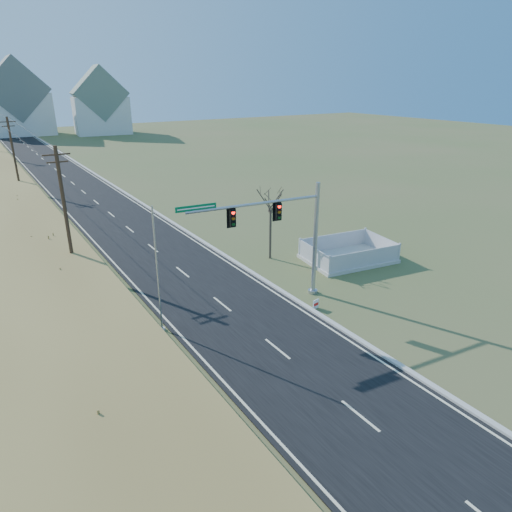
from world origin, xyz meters
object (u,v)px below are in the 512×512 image
Objects in this scene: traffic_signal_mast at (290,232)px; flagpole at (158,284)px; fence_enclosure at (348,256)px; open_sign at (316,304)px; bare_tree at (271,199)px.

traffic_signal_mast reaches higher than flagpole.
fence_enclosure is 0.99× the size of flagpole.
open_sign is at bearing -138.07° from fence_enclosure.
traffic_signal_mast is 8.49m from flagpole.
fence_enclosure is 1.19× the size of bare_tree.
traffic_signal_mast is 9.39m from fence_enclosure.
open_sign is at bearing -105.75° from bare_tree.
flagpole is (-16.19, -2.27, 2.58)m from fence_enclosure.
traffic_signal_mast is 1.29× the size of fence_enclosure.
traffic_signal_mast is at bearing -114.85° from bare_tree.
open_sign is (-7.29, -4.94, 0.03)m from fence_enclosure.
fence_enclosure is at bearing 25.12° from open_sign.
fence_enclosure is 16.55m from flagpole.
flagpole is 12.87m from bare_tree.
flagpole reaches higher than bare_tree.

